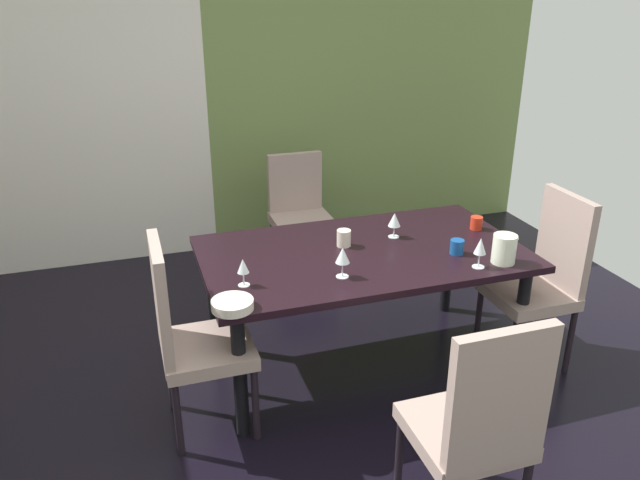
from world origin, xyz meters
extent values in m
cube|color=black|center=(0.00, 0.00, -0.01)|extent=(5.59, 5.28, 0.02)
cube|color=silver|center=(-1.45, 2.59, 1.35)|extent=(2.69, 0.10, 2.71)
cube|color=olive|center=(1.35, 2.59, 1.35)|extent=(2.90, 0.10, 2.71)
cube|color=black|center=(0.44, 0.54, 0.72)|extent=(1.81, 1.03, 0.04)
cylinder|color=black|center=(-0.37, 0.96, 0.35)|extent=(0.07, 0.07, 0.70)
cylinder|color=black|center=(1.24, 0.96, 0.35)|extent=(0.07, 0.07, 0.70)
cylinder|color=black|center=(-0.37, 0.13, 0.35)|extent=(0.07, 0.07, 0.70)
cylinder|color=black|center=(1.24, 0.13, 0.35)|extent=(0.07, 0.07, 0.70)
cube|color=#A2897F|center=(1.37, 0.26, 0.45)|extent=(0.44, 0.44, 0.07)
cube|color=#A2897F|center=(1.57, 0.26, 0.75)|extent=(0.05, 0.42, 0.60)
cylinder|color=black|center=(1.18, 0.07, 0.21)|extent=(0.04, 0.04, 0.42)
cylinder|color=black|center=(1.18, 0.45, 0.21)|extent=(0.04, 0.04, 0.42)
cylinder|color=black|center=(1.56, 0.07, 0.21)|extent=(0.04, 0.04, 0.42)
cylinder|color=black|center=(1.56, 0.45, 0.21)|extent=(0.04, 0.04, 0.42)
cube|color=#A2897F|center=(-0.50, 0.26, 0.45)|extent=(0.44, 0.44, 0.07)
cube|color=#A2897F|center=(-0.70, 0.26, 0.75)|extent=(0.05, 0.42, 0.59)
cylinder|color=black|center=(-0.31, 0.45, 0.21)|extent=(0.04, 0.04, 0.42)
cylinder|color=black|center=(-0.31, 0.07, 0.21)|extent=(0.04, 0.04, 0.42)
cylinder|color=black|center=(-0.69, 0.45, 0.21)|extent=(0.04, 0.04, 0.42)
cylinder|color=black|center=(-0.69, 0.07, 0.21)|extent=(0.04, 0.04, 0.42)
cube|color=#A2897F|center=(0.45, 1.77, 0.45)|extent=(0.44, 0.44, 0.07)
cube|color=#A2897F|center=(0.45, 1.97, 0.70)|extent=(0.42, 0.05, 0.49)
cylinder|color=black|center=(0.64, 1.58, 0.21)|extent=(0.04, 0.04, 0.42)
cylinder|color=black|center=(0.26, 1.58, 0.21)|extent=(0.04, 0.04, 0.42)
cylinder|color=black|center=(0.64, 1.96, 0.21)|extent=(0.04, 0.04, 0.42)
cylinder|color=black|center=(0.26, 1.96, 0.21)|extent=(0.04, 0.04, 0.42)
cube|color=#A2897F|center=(0.40, -0.68, 0.45)|extent=(0.44, 0.44, 0.07)
cube|color=#A2897F|center=(0.40, -0.88, 0.75)|extent=(0.42, 0.05, 0.59)
cylinder|color=black|center=(0.21, -0.49, 0.21)|extent=(0.04, 0.04, 0.42)
cylinder|color=black|center=(0.59, -0.49, 0.21)|extent=(0.04, 0.04, 0.42)
cylinder|color=silver|center=(0.69, 0.67, 0.74)|extent=(0.07, 0.07, 0.00)
cylinder|color=silver|center=(0.69, 0.67, 0.78)|extent=(0.01, 0.01, 0.07)
cone|color=silver|center=(0.69, 0.67, 0.85)|extent=(0.07, 0.07, 0.08)
cylinder|color=silver|center=(0.94, 0.15, 0.74)|extent=(0.07, 0.07, 0.00)
cylinder|color=silver|center=(0.94, 0.15, 0.78)|extent=(0.01, 0.01, 0.08)
cone|color=silver|center=(0.94, 0.15, 0.86)|extent=(0.06, 0.06, 0.09)
cylinder|color=silver|center=(-0.29, 0.33, 0.74)|extent=(0.06, 0.06, 0.00)
cylinder|color=silver|center=(-0.29, 0.33, 0.78)|extent=(0.01, 0.01, 0.07)
cone|color=silver|center=(-0.29, 0.33, 0.85)|extent=(0.06, 0.06, 0.07)
cylinder|color=silver|center=(0.21, 0.27, 0.74)|extent=(0.07, 0.07, 0.00)
cylinder|color=silver|center=(0.21, 0.27, 0.78)|extent=(0.01, 0.01, 0.08)
cone|color=silver|center=(0.21, 0.27, 0.86)|extent=(0.07, 0.07, 0.08)
cylinder|color=beige|center=(-0.39, 0.11, 0.76)|extent=(0.20, 0.20, 0.05)
cylinder|color=red|center=(1.22, 0.63, 0.78)|extent=(0.07, 0.07, 0.08)
cylinder|color=navy|center=(0.92, 0.34, 0.78)|extent=(0.08, 0.08, 0.08)
cylinder|color=beige|center=(0.36, 0.64, 0.79)|extent=(0.08, 0.08, 0.10)
cylinder|color=white|center=(1.10, 0.16, 0.82)|extent=(0.13, 0.13, 0.16)
cone|color=white|center=(1.16, 0.16, 0.89)|extent=(0.04, 0.04, 0.03)
camera|label=1|loc=(-0.79, -2.44, 2.17)|focal=35.00mm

